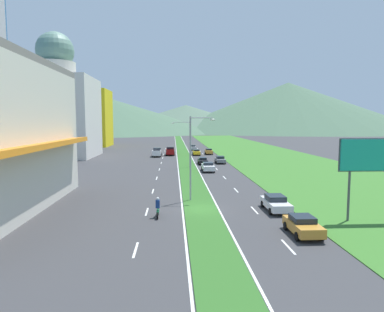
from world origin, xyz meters
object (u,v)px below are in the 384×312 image
object	(u,v)px
pickup_truck_0	(170,151)
car_3	(196,152)
pickup_truck_1	(157,152)
motorcycle_rider	(158,209)
car_5	(276,203)
car_6	(208,167)
car_7	(303,225)
billboard_roadside	(375,158)
street_lamp_near	(193,153)
car_0	(220,160)
car_2	(203,161)
street_lamp_mid	(188,141)
car_1	(193,147)
car_4	(209,151)

from	to	relation	value
pickup_truck_0	car_3	bearing A→B (deg)	-94.83
pickup_truck_1	motorcycle_rider	distance (m)	54.33
car_5	car_6	world-z (taller)	car_6
car_7	pickup_truck_1	world-z (taller)	pickup_truck_1
billboard_roadside	car_3	size ratio (longest dim) A/B	1.57
street_lamp_near	billboard_roadside	size ratio (longest dim) A/B	1.27
car_0	car_3	size ratio (longest dim) A/B	0.97
car_6	car_7	size ratio (longest dim) A/B	1.18
car_2	pickup_truck_1	bearing A→B (deg)	-148.43
billboard_roadside	pickup_truck_0	bearing A→B (deg)	106.44
pickup_truck_0	motorcycle_rider	bearing A→B (deg)	179.40
billboard_roadside	street_lamp_mid	bearing A→B (deg)	111.86
car_6	pickup_truck_0	bearing A→B (deg)	-167.23
car_0	car_1	bearing A→B (deg)	-173.64
street_lamp_mid	billboard_roadside	bearing A→B (deg)	-68.14
car_4	motorcycle_rider	bearing A→B (deg)	-10.14
car_1	car_2	size ratio (longest dim) A/B	0.92
car_5	pickup_truck_1	xyz separation A→B (m)	(-13.66, 52.63, 0.23)
pickup_truck_0	pickup_truck_1	world-z (taller)	same
car_4	pickup_truck_1	world-z (taller)	pickup_truck_1
car_5	pickup_truck_0	size ratio (longest dim) A/B	0.85
car_1	car_7	size ratio (longest dim) A/B	1.03
pickup_truck_1	motorcycle_rider	world-z (taller)	pickup_truck_1
car_1	car_7	world-z (taller)	car_1
car_6	motorcycle_rider	xyz separation A→B (m)	(-7.27, -28.16, -0.04)
car_0	pickup_truck_0	size ratio (longest dim) A/B	0.81
street_lamp_near	motorcycle_rider	xyz separation A→B (m)	(-3.49, -6.35, -4.40)
car_0	car_7	world-z (taller)	car_0
street_lamp_near	car_1	world-z (taller)	street_lamp_near
car_1	car_4	xyz separation A→B (m)	(3.38, -13.81, -0.01)
billboard_roadside	car_7	world-z (taller)	billboard_roadside
street_lamp_near	car_2	world-z (taller)	street_lamp_near
pickup_truck_0	motorcycle_rider	xyz separation A→B (m)	(-0.60, -57.56, -0.24)
street_lamp_mid	car_0	world-z (taller)	street_lamp_mid
street_lamp_near	motorcycle_rider	size ratio (longest dim) A/B	4.48
street_lamp_mid	car_7	size ratio (longest dim) A/B	2.10
billboard_roadside	car_5	distance (m)	9.32
pickup_truck_0	car_6	bearing A→B (deg)	-167.23
pickup_truck_0	car_7	bearing A→B (deg)	-170.64
car_0	car_1	distance (m)	33.53
street_lamp_near	pickup_truck_0	distance (m)	51.45
pickup_truck_1	car_4	bearing A→B (deg)	-70.11
car_5	car_3	bearing A→B (deg)	-176.05
street_lamp_near	car_0	world-z (taller)	street_lamp_near
car_0	car_7	bearing A→B (deg)	0.11
car_6	pickup_truck_0	world-z (taller)	pickup_truck_0
street_lamp_near	pickup_truck_0	xyz separation A→B (m)	(-2.88, 51.20, -4.16)
car_4	car_1	bearing A→B (deg)	-166.25
street_lamp_mid	car_6	xyz separation A→B (m)	(3.27, -5.15, -4.19)
car_5	pickup_truck_0	xyz separation A→B (m)	(-10.44, 55.91, 0.23)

